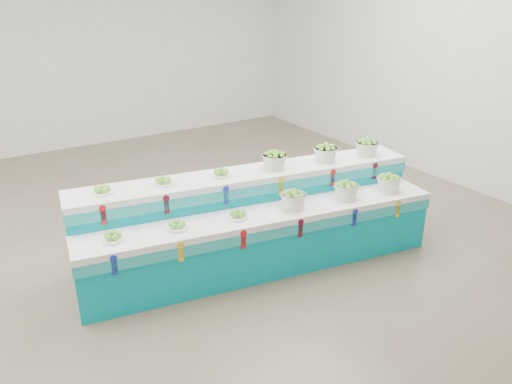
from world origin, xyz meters
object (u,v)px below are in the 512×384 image
Objects in this scene: display_stand at (256,221)px; basket_lower_left at (293,199)px; basket_upper_right at (367,147)px; plate_upper_mid at (163,181)px.

basket_lower_left is (0.29, -0.31, 0.31)m from display_stand.
basket_lower_left is 1.00× the size of basket_upper_right.
basket_lower_left is at bearing -30.62° from plate_upper_mid.
display_stand is 14.29× the size of basket_upper_right.
basket_upper_right is at bearing -9.64° from plate_upper_mid.
display_stand is at bearing -24.13° from plate_upper_mid.
basket_lower_left is at bearing -168.03° from basket_upper_right.
basket_upper_right reaches higher than basket_lower_left.
basket_upper_right reaches higher than display_stand.
basket_upper_right is at bearing 11.97° from basket_lower_left.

